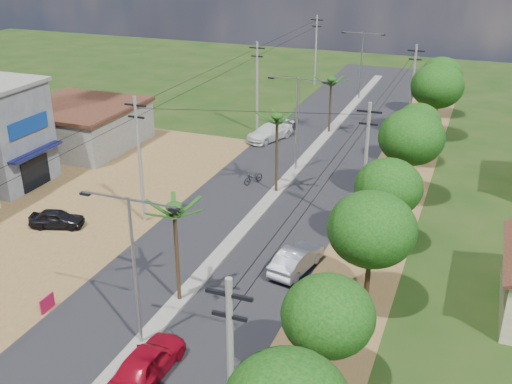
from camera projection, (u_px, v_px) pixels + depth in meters
ground at (142, 344)px, 29.65m from camera, size 160.00×160.00×0.00m
road at (253, 219)px, 42.45m from camera, size 12.00×110.00×0.04m
median at (267, 202)px, 44.98m from camera, size 1.00×90.00×0.18m
dirt_lot_west at (14, 226)px, 41.44m from camera, size 18.00×46.00×0.04m
dirt_shoulder_east at (372, 240)px, 39.63m from camera, size 5.00×90.00×0.03m
low_shed at (80, 125)px, 56.30m from camera, size 10.40×10.40×3.95m
tree_east_b at (328, 316)px, 24.92m from camera, size 4.00×4.00×5.83m
tree_east_c at (372, 229)px, 30.46m from camera, size 4.60×4.60×6.83m
tree_east_d at (389, 187)px, 36.74m from camera, size 4.20×4.20×6.13m
tree_east_e at (411, 137)px, 43.20m from camera, size 4.80×4.80×7.14m
tree_east_f at (418, 122)px, 50.65m from camera, size 3.80×3.80×5.52m
tree_east_g at (437, 86)px, 56.73m from camera, size 5.00×5.00×7.38m
tree_east_h at (441, 75)px, 63.90m from camera, size 4.40×4.40×6.52m
palm_median_near at (174, 211)px, 30.84m from camera, size 2.00×2.00×6.15m
palm_median_mid at (277, 120)px, 44.35m from camera, size 2.00×2.00×6.55m
palm_median_far at (331, 82)px, 58.26m from camera, size 2.00×2.00×5.85m
streetlight_near at (134, 261)px, 27.73m from camera, size 5.10×0.18×8.00m
streetlight_mid at (297, 117)px, 49.06m from camera, size 5.10×0.18×8.00m
streetlight_far at (361, 60)px, 70.40m from camera, size 5.10×0.18×8.00m
utility_pole_w_b at (140, 158)px, 40.30m from camera, size 1.60×0.24×9.00m
utility_pole_w_c at (257, 85)px, 59.08m from camera, size 1.60×0.24×9.00m
utility_pole_w_d at (316, 49)px, 77.00m from camera, size 1.60×0.24×9.00m
utility_pole_e_b at (365, 166)px, 38.91m from camera, size 1.60×0.24×9.00m
utility_pole_e_c at (412, 89)px, 57.69m from camera, size 1.60×0.24×9.00m
car_red_near at (148, 362)px, 27.28m from camera, size 1.95×4.60×1.55m
car_silver_mid at (297, 260)px, 35.82m from camera, size 2.38×4.68×1.47m
car_white_far at (270, 132)px, 58.18m from camera, size 3.99×5.76×1.55m
car_parked_dark at (57, 219)px, 41.09m from camera, size 3.96×2.56×1.26m
moto_rider_east at (167, 345)px, 28.83m from camera, size 1.31×1.90×0.94m
moto_rider_west_a at (253, 178)px, 48.20m from camera, size 1.45×2.08×1.03m
moto_rider_west_b at (293, 126)px, 60.78m from camera, size 0.73×1.78×1.04m
roadside_sign at (47, 303)px, 32.13m from camera, size 0.08×1.07×0.89m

